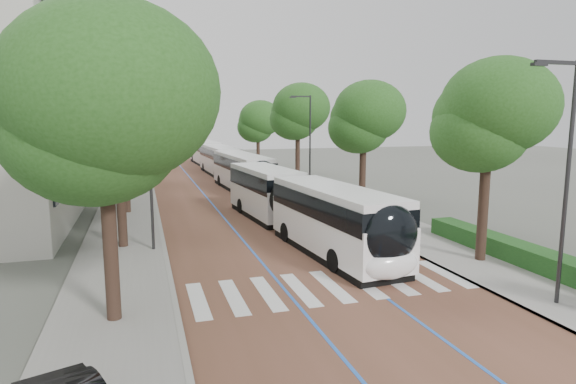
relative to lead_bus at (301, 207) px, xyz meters
name	(u,v)px	position (x,y,z in m)	size (l,w,h in m)	color
ground	(337,296)	(-1.56, -8.73, -1.63)	(160.00, 160.00, 0.00)	#51544C
road	(201,174)	(-1.56, 31.27, -1.62)	(11.00, 140.00, 0.02)	brown
sidewalk_left	(132,175)	(-9.06, 31.27, -1.57)	(4.00, 140.00, 0.12)	gray
sidewalk_right	(265,171)	(5.94, 31.27, -1.57)	(4.00, 140.00, 0.12)	gray
kerb_left	(150,175)	(-7.16, 31.27, -1.57)	(0.20, 140.00, 0.14)	gray
kerb_right	(249,172)	(4.04, 31.27, -1.57)	(0.20, 140.00, 0.14)	gray
zebra_crossing	(331,286)	(-1.36, -7.73, -1.60)	(10.55, 3.60, 0.01)	silver
lane_line_left	(187,174)	(-3.16, 31.27, -1.60)	(0.12, 126.00, 0.01)	blue
lane_line_right	(215,173)	(0.04, 31.27, -1.60)	(0.12, 126.00, 0.01)	blue
hedge	(542,260)	(7.54, -8.73, -1.11)	(1.20, 14.00, 0.80)	#184016
streetlight_near	(564,165)	(5.06, -11.73, 3.19)	(1.82, 0.20, 8.00)	#2A2A2C
streetlight_far	(308,136)	(5.06, 13.27, 3.19)	(1.82, 0.20, 8.00)	#2A2A2C
lamp_post_left	(150,166)	(-7.66, -0.73, 2.49)	(0.14, 0.14, 8.00)	#2A2A2C
trees_left	(125,115)	(-9.06, 15.05, 4.89)	(6.27, 61.19, 10.10)	black
trees_right	(312,120)	(6.14, 15.46, 4.53)	(5.40, 47.08, 8.97)	black
lead_bus	(301,207)	(0.00, 0.00, 0.00)	(4.14, 18.54, 3.20)	black
bus_queued_0	(243,173)	(0.35, 16.64, 0.00)	(3.24, 12.52, 3.20)	white
bus_queued_1	(220,161)	(0.37, 29.23, 0.00)	(3.00, 12.49, 3.20)	white
bus_queued_2	(206,153)	(0.41, 41.81, 0.00)	(3.04, 12.49, 3.20)	white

